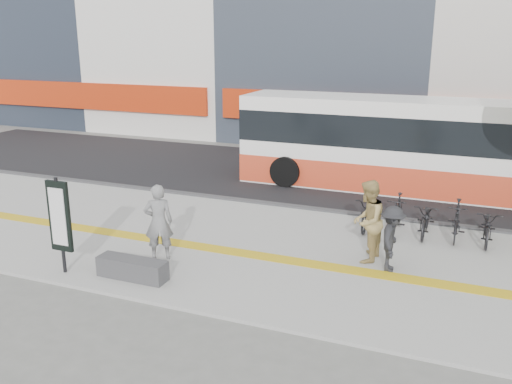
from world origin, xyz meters
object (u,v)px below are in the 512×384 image
at_px(bench, 132,268).
at_px(pedestrian_tan, 368,221).
at_px(bus, 411,148).
at_px(signboard, 59,218).
at_px(pedestrian_dark, 392,239).
at_px(seated_woman, 159,222).

distance_m(bench, pedestrian_tan, 5.44).
xyz_separation_m(bus, pedestrian_tan, (-0.12, -6.79, -0.46)).
bearing_deg(signboard, bus, 57.99).
height_order(bus, pedestrian_dark, bus).
bearing_deg(pedestrian_tan, bench, -53.20).
xyz_separation_m(bench, pedestrian_tan, (4.54, 2.91, 0.75)).
bearing_deg(pedestrian_tan, signboard, -58.22).
distance_m(signboard, pedestrian_dark, 7.36).
height_order(bus, seated_woman, bus).
distance_m(bus, seated_woman, 9.73).
bearing_deg(pedestrian_dark, pedestrian_tan, 55.72).
distance_m(bench, pedestrian_dark, 5.78).
bearing_deg(bench, seated_woman, 91.24).
bearing_deg(signboard, pedestrian_dark, 22.84).
bearing_deg(seated_woman, signboard, 12.67).
height_order(bench, pedestrian_tan, pedestrian_tan).
xyz_separation_m(bench, pedestrian_dark, (5.16, 2.54, 0.53)).
height_order(bench, pedestrian_dark, pedestrian_dark).
height_order(bench, seated_woman, seated_woman).
distance_m(seated_woman, pedestrian_tan, 4.88).
relative_size(signboard, seated_woman, 1.20).
bearing_deg(bus, pedestrian_tan, -90.99).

